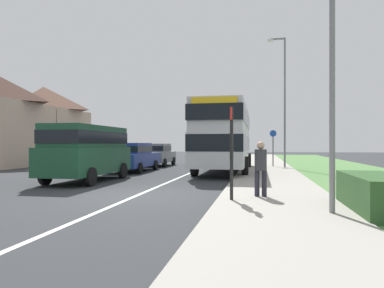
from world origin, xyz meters
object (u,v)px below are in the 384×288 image
at_px(parked_van_dark_green, 88,149).
at_px(cycle_route_sign, 273,147).
at_px(double_decker_bus, 225,134).
at_px(parked_car_blue, 133,156).
at_px(street_lamp_near, 327,16).
at_px(street_lamp_mid, 283,95).
at_px(pedestrian_at_stop, 261,166).
at_px(parked_car_grey, 157,154).
at_px(bus_stop_sign, 232,146).

bearing_deg(parked_van_dark_green, cycle_route_sign, 50.24).
distance_m(double_decker_bus, parked_car_blue, 5.45).
bearing_deg(street_lamp_near, double_decker_bus, 105.99).
bearing_deg(cycle_route_sign, parked_van_dark_green, -129.76).
distance_m(double_decker_bus, street_lamp_mid, 5.20).
xyz_separation_m(parked_car_blue, pedestrian_at_stop, (7.23, -9.08, 0.06)).
height_order(pedestrian_at_stop, street_lamp_mid, street_lamp_mid).
distance_m(double_decker_bus, pedestrian_at_stop, 9.90).
distance_m(parked_car_blue, parked_car_grey, 5.10).
xyz_separation_m(pedestrian_at_stop, cycle_route_sign, (0.87, 13.46, 0.45)).
xyz_separation_m(cycle_route_sign, street_lamp_mid, (0.59, -0.89, 3.30)).
bearing_deg(bus_stop_sign, street_lamp_mid, 80.47).
relative_size(double_decker_bus, parked_van_dark_green, 1.93).
distance_m(double_decker_bus, street_lamp_near, 12.37).
xyz_separation_m(parked_van_dark_green, pedestrian_at_stop, (7.26, -3.69, -0.42)).
bearing_deg(street_lamp_near, street_lamp_mid, 89.73).
bearing_deg(cycle_route_sign, parked_car_blue, -151.59).
bearing_deg(parked_car_blue, double_decker_bus, 6.03).
bearing_deg(parked_van_dark_green, double_decker_bus, 48.27).
relative_size(double_decker_bus, parked_car_blue, 2.11).
bearing_deg(cycle_route_sign, pedestrian_at_stop, -93.72).
bearing_deg(double_decker_bus, street_lamp_near, -74.01).
distance_m(pedestrian_at_stop, bus_stop_sign, 1.19).
bearing_deg(pedestrian_at_stop, street_lamp_near, -55.84).
bearing_deg(bus_stop_sign, cycle_route_sign, 83.42).
bearing_deg(street_lamp_mid, parked_car_blue, -158.12).
bearing_deg(bus_stop_sign, street_lamp_near, -31.75).
bearing_deg(parked_car_grey, cycle_route_sign, -4.95).
bearing_deg(parked_car_blue, street_lamp_mid, 21.88).
distance_m(parked_van_dark_green, parked_car_grey, 10.50).
distance_m(parked_van_dark_green, parked_car_blue, 5.41).
bearing_deg(street_lamp_mid, pedestrian_at_stop, -96.67).
bearing_deg(parked_car_grey, parked_van_dark_green, -89.52).
relative_size(parked_van_dark_green, street_lamp_mid, 0.60).
height_order(double_decker_bus, parked_car_grey, double_decker_bus).
bearing_deg(parked_car_blue, parked_car_grey, 91.31).
height_order(parked_car_grey, street_lamp_near, street_lamp_near).
xyz_separation_m(parked_van_dark_green, street_lamp_mid, (8.73, 8.88, 3.33)).
relative_size(parked_car_grey, cycle_route_sign, 1.60).
distance_m(parked_car_blue, bus_stop_sign, 11.76).
height_order(pedestrian_at_stop, cycle_route_sign, cycle_route_sign).
relative_size(cycle_route_sign, street_lamp_near, 0.33).
xyz_separation_m(double_decker_bus, parked_car_blue, (-5.28, -0.56, -1.23)).
xyz_separation_m(bus_stop_sign, cycle_route_sign, (1.64, 14.18, -0.11)).
bearing_deg(street_lamp_near, parked_car_grey, 118.31).
xyz_separation_m(parked_car_blue, cycle_route_sign, (8.10, 4.38, 0.51)).
height_order(double_decker_bus, bus_stop_sign, double_decker_bus).
bearing_deg(parked_car_blue, street_lamp_near, -52.24).
xyz_separation_m(parked_car_blue, street_lamp_near, (8.63, -11.14, 3.45)).
xyz_separation_m(parked_car_blue, parked_car_grey, (-0.12, 5.09, -0.02)).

